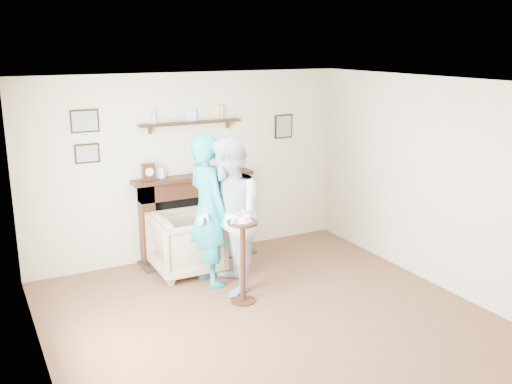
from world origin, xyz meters
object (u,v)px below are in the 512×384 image
(man, at_px, (230,290))
(woman, at_px, (210,282))
(pedestal_table, at_px, (243,246))
(armchair, at_px, (188,271))

(man, xyz_separation_m, woman, (-0.12, 0.32, 0.00))
(pedestal_table, bearing_deg, man, 90.66)
(woman, bearing_deg, man, -166.26)
(man, relative_size, woman, 1.00)
(man, bearing_deg, armchair, -148.95)
(woman, bearing_deg, pedestal_table, -176.23)
(man, height_order, woman, man)
(armchair, relative_size, pedestal_table, 0.77)
(armchair, relative_size, man, 0.46)
(armchair, distance_m, pedestal_table, 1.33)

